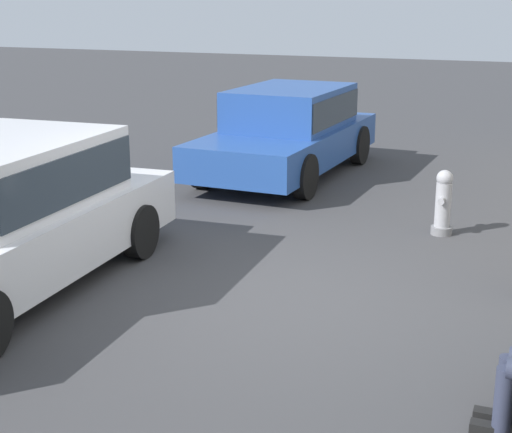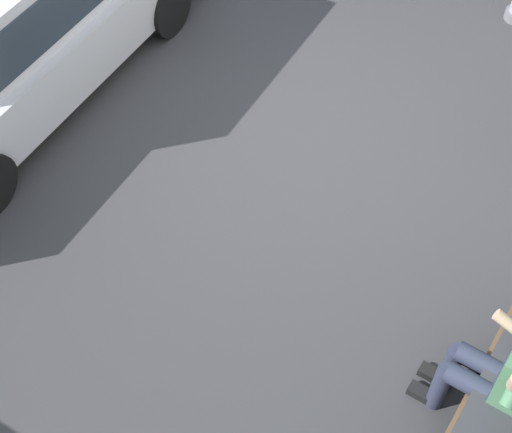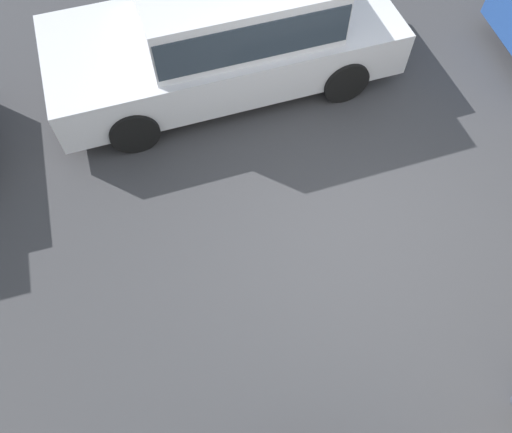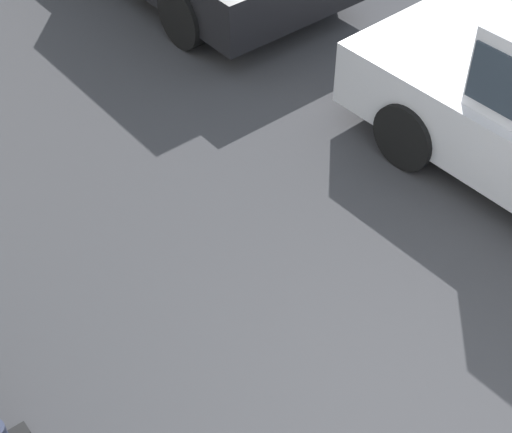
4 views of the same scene
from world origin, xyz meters
TOP-DOWN VIEW (x-y plane):
  - ground_plane at (0.00, 0.00)m, footprint 60.00×60.00m
  - person_on_phone at (1.62, 2.67)m, footprint 0.73×0.74m
  - parked_car_mid at (0.73, -2.56)m, footprint 4.54×2.12m

SIDE VIEW (x-z plane):
  - ground_plane at x=0.00m, z-range 0.00..0.00m
  - person_on_phone at x=1.62m, z-range 0.03..1.37m
  - parked_car_mid at x=0.73m, z-range 0.06..1.56m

